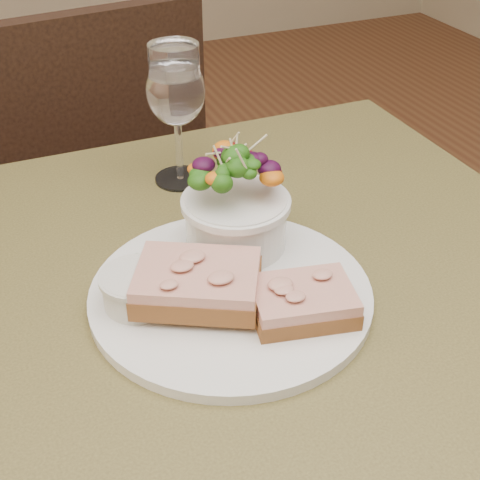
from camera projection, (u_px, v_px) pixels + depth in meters
name	position (u px, v px, depth m)	size (l,w,h in m)	color
cafe_table	(249.00, 357.00, 0.78)	(0.80, 0.80, 0.75)	#413C1C
chair_far	(90.00, 262.00, 1.53)	(0.48, 0.48, 0.90)	black
dinner_plate	(231.00, 294.00, 0.70)	(0.30, 0.30, 0.01)	white
sandwich_front	(303.00, 301.00, 0.66)	(0.11, 0.09, 0.03)	#533316
sandwich_back	(197.00, 283.00, 0.67)	(0.15, 0.14, 0.03)	#533316
ramekin	(137.00, 288.00, 0.67)	(0.07, 0.07, 0.04)	beige
salad_bowl	(236.00, 200.00, 0.74)	(0.11, 0.11, 0.13)	white
garnish	(149.00, 264.00, 0.72)	(0.05, 0.04, 0.02)	#0F3309
wine_glass	(176.00, 95.00, 0.85)	(0.08, 0.08, 0.18)	white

